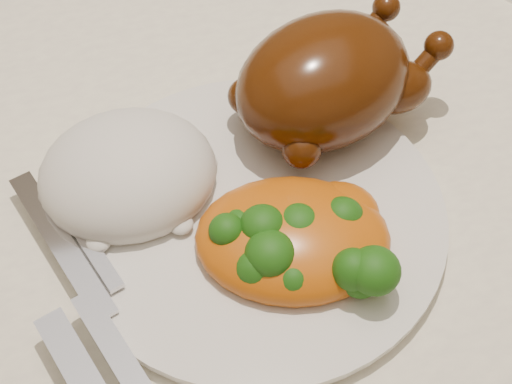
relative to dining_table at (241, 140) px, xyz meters
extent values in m
cube|color=brown|center=(0.00, 0.00, 0.07)|extent=(1.60, 0.90, 0.04)
cube|color=beige|center=(0.00, 0.00, 0.10)|extent=(1.72, 1.02, 0.01)
cylinder|color=silver|center=(-0.03, -0.17, 0.11)|extent=(0.28, 0.28, 0.01)
ellipsoid|color=#4B2408|center=(0.03, -0.10, 0.16)|extent=(0.16, 0.14, 0.09)
ellipsoid|color=#4B2408|center=(0.02, -0.11, 0.17)|extent=(0.08, 0.07, 0.04)
ellipsoid|color=#4B2408|center=(0.09, -0.11, 0.14)|extent=(0.05, 0.04, 0.04)
sphere|color=#4B2408|center=(0.12, -0.10, 0.16)|extent=(0.02, 0.02, 0.02)
ellipsoid|color=#4B2408|center=(0.07, -0.06, 0.14)|extent=(0.05, 0.04, 0.04)
sphere|color=#4B2408|center=(0.10, -0.04, 0.16)|extent=(0.02, 0.02, 0.02)
sphere|color=#4B2408|center=(0.00, -0.15, 0.14)|extent=(0.03, 0.03, 0.03)
sphere|color=#4B2408|center=(-0.02, -0.09, 0.14)|extent=(0.03, 0.03, 0.03)
ellipsoid|color=white|center=(-0.11, -0.12, 0.13)|extent=(0.13, 0.11, 0.06)
ellipsoid|color=#D2620D|center=(-0.02, -0.20, 0.12)|extent=(0.15, 0.13, 0.04)
ellipsoid|color=#D2620D|center=(0.01, -0.19, 0.12)|extent=(0.06, 0.05, 0.03)
ellipsoid|color=#0F3A09|center=(-0.05, -0.22, 0.13)|extent=(0.03, 0.03, 0.03)
ellipsoid|color=#0F3A09|center=(0.02, -0.25, 0.14)|extent=(0.03, 0.03, 0.03)
ellipsoid|color=#0F3A09|center=(-0.04, -0.20, 0.14)|extent=(0.03, 0.03, 0.03)
ellipsoid|color=#0F3A09|center=(0.00, -0.24, 0.14)|extent=(0.03, 0.03, 0.03)
ellipsoid|color=#0F3A09|center=(-0.03, -0.23, 0.13)|extent=(0.02, 0.02, 0.02)
ellipsoid|color=#0F3A09|center=(-0.06, -0.19, 0.14)|extent=(0.02, 0.02, 0.02)
ellipsoid|color=#0F3A09|center=(0.01, -0.24, 0.13)|extent=(0.03, 0.03, 0.02)
ellipsoid|color=#0F3A09|center=(-0.02, -0.20, 0.13)|extent=(0.03, 0.03, 0.03)
ellipsoid|color=#0F3A09|center=(0.01, -0.20, 0.13)|extent=(0.03, 0.03, 0.03)
ellipsoid|color=#0F3A09|center=(-0.05, -0.19, 0.13)|extent=(0.03, 0.03, 0.03)
ellipsoid|color=#0F3A09|center=(0.01, -0.20, 0.12)|extent=(0.03, 0.03, 0.02)
ellipsoid|color=#0F3A09|center=(-0.04, -0.22, 0.14)|extent=(0.03, 0.03, 0.03)
cube|color=silver|center=(-0.16, -0.16, 0.12)|extent=(0.06, 0.13, 0.00)
cube|color=silver|center=(-0.16, -0.25, 0.12)|extent=(0.04, 0.08, 0.01)
cube|color=silver|center=(-0.14, -0.25, 0.12)|extent=(0.04, 0.09, 0.01)
cube|color=silver|center=(-0.14, -0.16, 0.12)|extent=(0.04, 0.09, 0.00)
camera|label=1|loc=(-0.12, -0.45, 0.50)|focal=50.00mm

